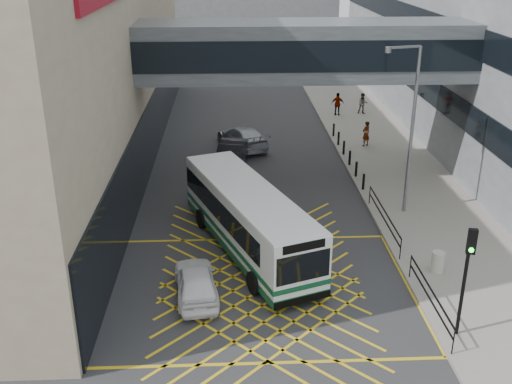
{
  "coord_description": "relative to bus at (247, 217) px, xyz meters",
  "views": [
    {
      "loc": [
        -1.13,
        -20.54,
        12.82
      ],
      "look_at": [
        0.0,
        4.0,
        2.6
      ],
      "focal_mm": 42.0,
      "sensor_mm": 36.0,
      "label": 1
    }
  ],
  "objects": [
    {
      "name": "bus",
      "position": [
        0.0,
        0.0,
        0.0
      ],
      "size": [
        6.0,
        10.73,
        2.96
      ],
      "rotation": [
        0.0,
        0.0,
        0.36
      ],
      "color": "white",
      "rests_on": "ground"
    },
    {
      "name": "car_dark",
      "position": [
        -0.44,
        12.03,
        -0.84
      ],
      "size": [
        2.75,
        5.06,
        1.5
      ],
      "primitive_type": "imported",
      "rotation": [
        0.0,
        0.0,
        2.95
      ],
      "color": "black",
      "rests_on": "ground"
    },
    {
      "name": "kerb_railings",
      "position": [
        6.55,
        -1.74,
        -0.71
      ],
      "size": [
        0.05,
        12.54,
        1.0
      ],
      "color": "black",
      "rests_on": "pavement"
    },
    {
      "name": "litter_bin",
      "position": [
        7.8,
        -2.66,
        -0.97
      ],
      "size": [
        0.53,
        0.53,
        0.91
      ],
      "primitive_type": "cylinder",
      "color": "#ADA89E",
      "rests_on": "pavement"
    },
    {
      "name": "street_lamp",
      "position": [
        7.93,
        3.43,
        3.33
      ],
      "size": [
        1.89,
        0.7,
        8.36
      ],
      "rotation": [
        0.0,
        0.0,
        0.26
      ],
      "color": "slate",
      "rests_on": "pavement"
    },
    {
      "name": "car_white",
      "position": [
        -2.13,
        -3.83,
        -0.91
      ],
      "size": [
        2.28,
        4.43,
        1.35
      ],
      "primitive_type": "imported",
      "rotation": [
        0.0,
        0.0,
        3.27
      ],
      "color": "white",
      "rests_on": "ground"
    },
    {
      "name": "bollards",
      "position": [
        6.65,
        11.48,
        -0.98
      ],
      "size": [
        0.14,
        10.14,
        0.9
      ],
      "color": "black",
      "rests_on": "pavement"
    },
    {
      "name": "pedestrian_b",
      "position": [
        9.97,
        22.36,
        -0.6
      ],
      "size": [
        0.82,
        0.48,
        1.65
      ],
      "primitive_type": "imported",
      "rotation": [
        0.0,
        0.0,
        -0.02
      ],
      "color": "gray",
      "rests_on": "pavement"
    },
    {
      "name": "pedestrian_c",
      "position": [
        7.89,
        22.05,
        -0.54
      ],
      "size": [
        1.14,
        0.73,
        1.78
      ],
      "primitive_type": "imported",
      "rotation": [
        0.0,
        0.0,
        2.91
      ],
      "color": "gray",
      "rests_on": "pavement"
    },
    {
      "name": "pavement",
      "position": [
        9.4,
        11.48,
        -1.51
      ],
      "size": [
        6.0,
        54.0,
        0.16
      ],
      "primitive_type": "cube",
      "color": "gray",
      "rests_on": "ground"
    },
    {
      "name": "traffic_light",
      "position": [
        7.09,
        -7.02,
        1.29
      ],
      "size": [
        0.32,
        0.5,
        4.18
      ],
      "rotation": [
        0.0,
        0.0,
        -0.22
      ],
      "color": "black",
      "rests_on": "pavement"
    },
    {
      "name": "ground",
      "position": [
        0.4,
        -3.52,
        -1.59
      ],
      "size": [
        120.0,
        120.0,
        0.0
      ],
      "primitive_type": "plane",
      "color": "#333335"
    },
    {
      "name": "box_junction",
      "position": [
        0.4,
        -3.52,
        -1.58
      ],
      "size": [
        12.0,
        9.0,
        0.01
      ],
      "color": "gold",
      "rests_on": "ground"
    },
    {
      "name": "pedestrian_a",
      "position": [
        8.43,
        14.14,
        -0.58
      ],
      "size": [
        0.83,
        0.77,
        1.7
      ],
      "primitive_type": "imported",
      "rotation": [
        0.0,
        0.0,
        3.72
      ],
      "color": "gray",
      "rests_on": "pavement"
    },
    {
      "name": "car_silver",
      "position": [
        0.13,
        14.7,
        -0.81
      ],
      "size": [
        3.91,
        5.4,
        1.55
      ],
      "primitive_type": "imported",
      "rotation": [
        0.0,
        0.0,
        3.55
      ],
      "color": "#979A9F",
      "rests_on": "ground"
    },
    {
      "name": "skybridge",
      "position": [
        3.4,
        8.48,
        5.91
      ],
      "size": [
        20.0,
        4.1,
        3.0
      ],
      "color": "#4D5257",
      "rests_on": "ground"
    }
  ]
}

